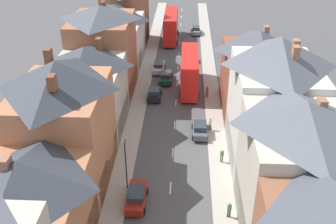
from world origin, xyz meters
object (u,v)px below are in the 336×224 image
double_decker_bus_mid_street (189,71)px  pedestrian_mid_left (229,209)px  car_far_grey (189,56)px  car_near_silver (200,129)px  double_decker_bus_lead (171,26)px  car_parked_left_a (154,94)px  car_mid_black (159,67)px  pedestrian_far_left (210,124)px  pedestrian_far_right (207,91)px  pedestrian_mid_right (222,155)px  car_parked_right_b (166,77)px  street_lamp (126,161)px  car_near_blue (196,30)px  car_parked_left_b (136,197)px

double_decker_bus_mid_street → pedestrian_mid_left: size_ratio=6.71×
car_far_grey → car_near_silver: bearing=-86.8°
double_decker_bus_lead → double_decker_bus_mid_street: 21.57m
car_parked_left_a → car_mid_black: car_mid_black is taller
car_mid_black → pedestrian_mid_left: (8.51, -32.30, 0.20)m
double_decker_bus_lead → pedestrian_far_left: (6.16, -33.02, -1.78)m
double_decker_bus_mid_street → car_parked_left_a: (-4.89, -3.57, -2.02)m
car_far_grey → double_decker_bus_lead: bearing=108.9°
double_decker_bus_lead → pedestrian_far_right: size_ratio=6.71×
double_decker_bus_lead → pedestrian_far_right: bearing=-75.7°
double_decker_bus_lead → pedestrian_mid_right: bearing=-79.7°
car_parked_right_b → street_lamp: 25.12m
car_parked_right_b → pedestrian_mid_left: 29.43m
car_parked_left_a → pedestrian_far_left: (7.45, -8.18, 0.24)m
car_far_grey → street_lamp: bearing=-100.3°
car_parked_left_a → pedestrian_far_left: 11.07m
car_near_blue → pedestrian_far_right: bearing=-87.5°
double_decker_bus_lead → double_decker_bus_mid_street: (3.60, -21.27, 0.00)m
car_parked_left_b → car_parked_right_b: bearing=87.2°
double_decker_bus_lead → street_lamp: street_lamp is taller
double_decker_bus_lead → car_far_grey: bearing=-71.1°
car_parked_left_a → car_mid_black: size_ratio=0.89×
car_mid_black → pedestrian_far_left: bearing=-67.2°
car_near_blue → car_mid_black: (-6.20, -19.30, 0.03)m
car_parked_right_b → pedestrian_mid_left: (7.21, -28.53, 0.22)m
pedestrian_mid_left → pedestrian_mid_right: (-0.07, 8.18, 0.00)m
car_near_silver → car_parked_left_b: 13.75m
car_parked_left_b → pedestrian_mid_left: size_ratio=2.66×
car_far_grey → pedestrian_mid_right: pedestrian_mid_right is taller
car_mid_black → pedestrian_mid_right: (8.43, -24.11, 0.20)m
double_decker_bus_mid_street → car_parked_left_a: 6.38m
car_near_silver → pedestrian_mid_left: 13.93m
double_decker_bus_mid_street → car_far_grey: bearing=90.0°
pedestrian_mid_left → car_parked_right_b: bearing=104.2°
pedestrian_mid_left → pedestrian_mid_right: same height
pedestrian_mid_right → pedestrian_far_left: (-0.98, 6.43, 0.00)m
car_near_silver → car_far_grey: car_far_grey is taller
pedestrian_far_right → double_decker_bus_lead: bearing=104.3°
car_mid_black → pedestrian_far_left: 19.19m
car_parked_right_b → car_mid_black: bearing=109.0°
car_near_blue → car_parked_left_a: (-6.20, -28.80, -0.01)m
car_far_grey → pedestrian_mid_left: (3.61, -37.10, 0.21)m
street_lamp → pedestrian_far_right: bearing=66.6°
car_parked_right_b → pedestrian_mid_right: size_ratio=2.76×
car_parked_left_a → car_parked_right_b: size_ratio=0.88×
car_far_grey → pedestrian_mid_right: (3.53, -28.92, 0.21)m
car_mid_black → pedestrian_mid_right: bearing=-70.7°
double_decker_bus_lead → pedestrian_mid_left: bearing=-81.4°
pedestrian_mid_left → street_lamp: 10.56m
pedestrian_mid_right → car_parked_right_b: bearing=109.3°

